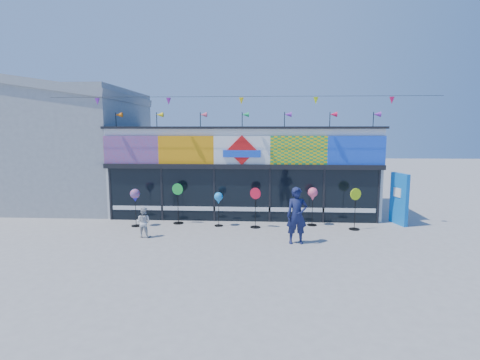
# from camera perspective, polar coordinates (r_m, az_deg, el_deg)

# --- Properties ---
(ground) EXTENTS (80.00, 80.00, 0.00)m
(ground) POSITION_cam_1_polar(r_m,az_deg,el_deg) (13.12, -0.49, -9.92)
(ground) COLOR gray
(ground) RESTS_ON ground
(kite_shop) EXTENTS (16.00, 5.70, 5.31)m
(kite_shop) POSITION_cam_1_polar(r_m,az_deg,el_deg) (18.53, 0.68, 1.75)
(kite_shop) COLOR white
(kite_shop) RESTS_ON ground
(neighbour_building) EXTENTS (8.18, 7.20, 6.87)m
(neighbour_building) POSITION_cam_1_polar(r_m,az_deg,el_deg) (22.29, -25.92, 4.97)
(neighbour_building) COLOR #999C9E
(neighbour_building) RESTS_ON ground
(blue_sign) EXTENTS (0.44, 1.09, 2.17)m
(blue_sign) POSITION_cam_1_polar(r_m,az_deg,el_deg) (17.07, 23.08, -2.64)
(blue_sign) COLOR blue
(blue_sign) RESTS_ON ground
(spinner_0) EXTENTS (0.39, 0.39, 1.56)m
(spinner_0) POSITION_cam_1_polar(r_m,az_deg,el_deg) (15.92, -15.69, -2.43)
(spinner_0) COLOR black
(spinner_0) RESTS_ON ground
(spinner_1) EXTENTS (0.48, 0.44, 1.72)m
(spinner_1) POSITION_cam_1_polar(r_m,az_deg,el_deg) (16.05, -9.45, -3.39)
(spinner_1) COLOR black
(spinner_1) RESTS_ON ground
(spinner_2) EXTENTS (0.36, 0.36, 1.42)m
(spinner_2) POSITION_cam_1_polar(r_m,az_deg,el_deg) (15.41, -3.29, -2.92)
(spinner_2) COLOR black
(spinner_2) RESTS_ON ground
(spinner_3) EXTENTS (0.44, 0.42, 1.64)m
(spinner_3) POSITION_cam_1_polar(r_m,az_deg,el_deg) (15.21, 2.36, -4.07)
(spinner_3) COLOR black
(spinner_3) RESTS_ON ground
(spinner_4) EXTENTS (0.40, 0.40, 1.60)m
(spinner_4) POSITION_cam_1_polar(r_m,az_deg,el_deg) (15.75, 11.01, -2.28)
(spinner_4) COLOR black
(spinner_4) RESTS_ON ground
(spinner_5) EXTENTS (0.45, 0.43, 1.67)m
(spinner_5) POSITION_cam_1_polar(r_m,az_deg,el_deg) (15.57, 17.13, -4.08)
(spinner_5) COLOR black
(spinner_5) RESTS_ON ground
(adult_man) EXTENTS (0.76, 0.54, 1.99)m
(adult_man) POSITION_cam_1_polar(r_m,az_deg,el_deg) (13.22, 8.66, -5.39)
(adult_man) COLOR #151B43
(adult_man) RESTS_ON ground
(child) EXTENTS (0.59, 0.40, 1.13)m
(child) POSITION_cam_1_polar(r_m,az_deg,el_deg) (14.39, -14.49, -6.23)
(child) COLOR silver
(child) RESTS_ON ground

